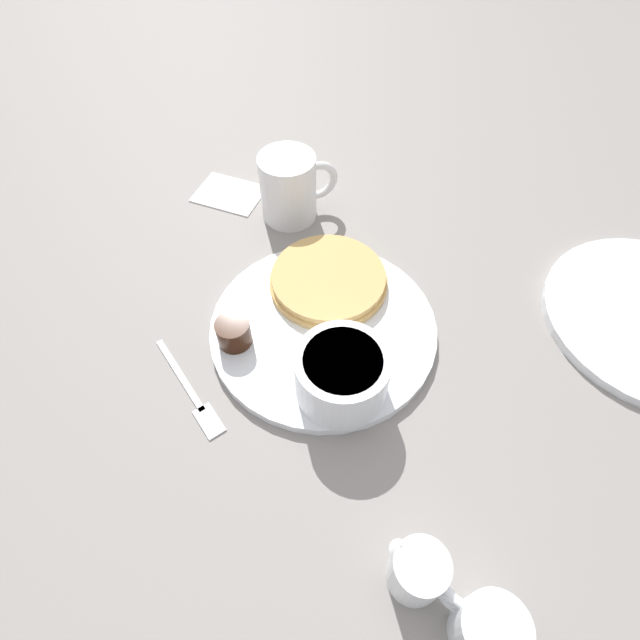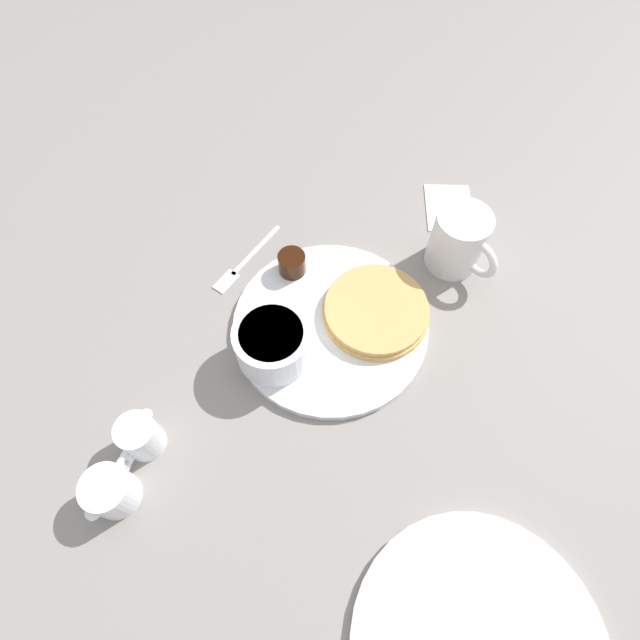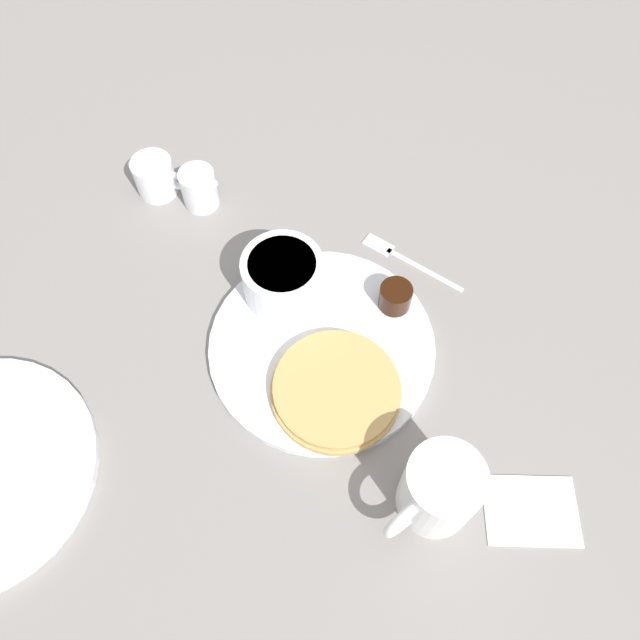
{
  "view_description": "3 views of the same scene",
  "coord_description": "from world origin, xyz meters",
  "px_view_note": "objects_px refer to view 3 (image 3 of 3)",
  "views": [
    {
      "loc": [
        -0.2,
        0.28,
        0.48
      ],
      "look_at": [
        -0.0,
        0.01,
        0.04
      ],
      "focal_mm": 28.0,
      "sensor_mm": 36.0,
      "label": 1
    },
    {
      "loc": [
        -0.31,
        -0.08,
        0.6
      ],
      "look_at": [
        -0.02,
        0.01,
        0.05
      ],
      "focal_mm": 28.0,
      "sensor_mm": 36.0,
      "label": 2
    },
    {
      "loc": [
        0.09,
        -0.32,
        0.65
      ],
      "look_at": [
        -0.0,
        0.01,
        0.05
      ],
      "focal_mm": 35.0,
      "sensor_mm": 36.0,
      "label": 3
    }
  ],
  "objects_px": {
    "plate": "(322,346)",
    "bowl": "(283,276)",
    "fork": "(401,257)",
    "creamer_pitcher_near": "(199,188)",
    "coffee_mug": "(438,491)",
    "creamer_pitcher_far": "(155,176)"
  },
  "relations": [
    {
      "from": "coffee_mug",
      "to": "creamer_pitcher_near",
      "type": "height_order",
      "value": "coffee_mug"
    },
    {
      "from": "coffee_mug",
      "to": "fork",
      "type": "relative_size",
      "value": 0.7
    },
    {
      "from": "plate",
      "to": "fork",
      "type": "xyz_separation_m",
      "value": [
        0.06,
        0.15,
        -0.0
      ]
    },
    {
      "from": "coffee_mug",
      "to": "creamer_pitcher_near",
      "type": "xyz_separation_m",
      "value": [
        -0.38,
        0.31,
        -0.02
      ]
    },
    {
      "from": "plate",
      "to": "creamer_pitcher_far",
      "type": "relative_size",
      "value": 3.38
    },
    {
      "from": "fork",
      "to": "creamer_pitcher_far",
      "type": "bearing_deg",
      "value": 177.13
    },
    {
      "from": "creamer_pitcher_near",
      "to": "creamer_pitcher_far",
      "type": "distance_m",
      "value": 0.06
    },
    {
      "from": "creamer_pitcher_near",
      "to": "fork",
      "type": "height_order",
      "value": "creamer_pitcher_near"
    },
    {
      "from": "plate",
      "to": "bowl",
      "type": "relative_size",
      "value": 2.74
    },
    {
      "from": "plate",
      "to": "coffee_mug",
      "type": "distance_m",
      "value": 0.21
    },
    {
      "from": "plate",
      "to": "bowl",
      "type": "bearing_deg",
      "value": 138.49
    },
    {
      "from": "plate",
      "to": "creamer_pitcher_far",
      "type": "xyz_separation_m",
      "value": [
        -0.28,
        0.17,
        0.02
      ]
    },
    {
      "from": "bowl",
      "to": "fork",
      "type": "relative_size",
      "value": 0.69
    },
    {
      "from": "creamer_pitcher_far",
      "to": "coffee_mug",
      "type": "bearing_deg",
      "value": -35.24
    },
    {
      "from": "plate",
      "to": "creamer_pitcher_near",
      "type": "distance_m",
      "value": 0.28
    },
    {
      "from": "plate",
      "to": "creamer_pitcher_near",
      "type": "height_order",
      "value": "creamer_pitcher_near"
    },
    {
      "from": "coffee_mug",
      "to": "creamer_pitcher_far",
      "type": "xyz_separation_m",
      "value": [
        -0.44,
        0.31,
        -0.02
      ]
    },
    {
      "from": "coffee_mug",
      "to": "fork",
      "type": "bearing_deg",
      "value": 108.39
    },
    {
      "from": "fork",
      "to": "bowl",
      "type": "bearing_deg",
      "value": -142.32
    },
    {
      "from": "plate",
      "to": "fork",
      "type": "relative_size",
      "value": 1.88
    },
    {
      "from": "coffee_mug",
      "to": "creamer_pitcher_near",
      "type": "relative_size",
      "value": 1.41
    },
    {
      "from": "bowl",
      "to": "fork",
      "type": "xyz_separation_m",
      "value": [
        0.12,
        0.1,
        -0.04
      ]
    }
  ]
}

